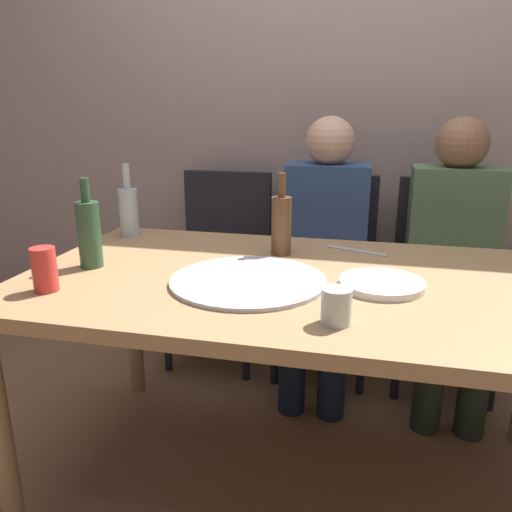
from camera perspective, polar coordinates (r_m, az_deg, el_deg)
The scene contains 16 objects.
ground_plane at distance 1.85m, azimuth 4.69°, elevation -24.12°, with size 8.00×8.00×0.00m, color brown.
back_wall at distance 2.56m, azimuth 9.61°, elevation 18.58°, with size 6.00×0.10×2.60m, color gray.
dining_table at distance 1.51m, azimuth 5.28°, elevation -4.95°, with size 1.67×0.92×0.72m.
pizza_tray at distance 1.43m, azimuth -0.92°, elevation -2.81°, with size 0.45×0.45×0.01m, color #ADADB2.
wine_bottle at distance 1.68m, azimuth 2.90°, elevation 3.69°, with size 0.07×0.07×0.28m.
beer_bottle at distance 1.63m, azimuth -18.49°, elevation 2.53°, with size 0.07×0.07×0.28m.
water_bottle at distance 1.98m, azimuth -14.31°, elevation 5.07°, with size 0.07×0.07×0.28m.
tumbler_far at distance 1.17m, azimuth 9.14°, elevation -5.67°, with size 0.07×0.07×0.09m, color #B7C6BC.
soda_can at distance 1.47m, azimuth -22.97°, elevation -1.42°, with size 0.07×0.07×0.12m, color red.
plate_stack at distance 1.44m, azimuth 14.13°, elevation -3.08°, with size 0.24×0.24×0.02m, color white.
table_knife at distance 1.77m, azimuth 11.37°, elevation 0.59°, with size 0.22×0.02×0.01m, color #B7B7BC.
chair_left at distance 2.46m, azimuth -3.94°, elevation 0.28°, with size 0.44×0.44×0.90m.
chair_middle at distance 2.36m, azimuth 8.02°, elevation -0.53°, with size 0.44×0.44×0.90m.
chair_right at distance 2.38m, azimuth 20.77°, elevation -1.37°, with size 0.44×0.44×0.90m.
guest_in_sweater at distance 2.18m, azimuth 7.77°, elevation 1.52°, with size 0.36×0.56×1.17m.
guest_in_beanie at distance 2.20m, azimuth 21.57°, elevation 0.60°, with size 0.36×0.56×1.17m.
Camera 1 is at (0.19, -1.39, 1.21)m, focal length 35.10 mm.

